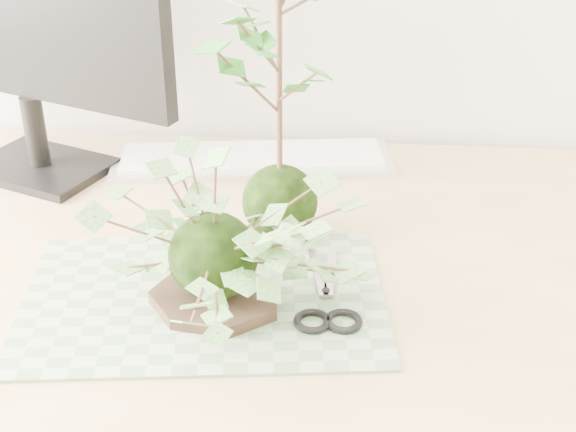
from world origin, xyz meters
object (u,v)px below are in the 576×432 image
Objects in this scene: maple_kokedama at (279,19)px; monitor at (17,7)px; ivy_kokedama at (211,219)px; desk at (274,306)px; keyboard at (252,159)px.

maple_kokedama is 0.42m from monitor.
ivy_kokedama is at bearing -108.63° from maple_kokedama.
keyboard is (-0.06, 0.25, 0.10)m from desk.
ivy_kokedama is at bearing -96.91° from keyboard.
keyboard reaches higher than desk.
desk is 3.45× the size of monitor.
maple_kokedama is at bearing 83.32° from desk.
desk is at bearing 68.11° from ivy_kokedama.
maple_kokedama is at bearing 71.37° from ivy_kokedama.
monitor is at bearing -179.41° from keyboard.
desk is 3.92× the size of maple_kokedama.
maple_kokedama is 0.88× the size of monitor.
monitor is (-0.32, -0.05, 0.24)m from keyboard.
maple_kokedama is at bearing -81.32° from keyboard.
desk is 5.25× the size of ivy_kokedama.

